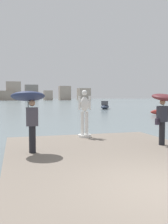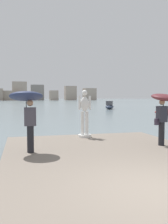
{
  "view_description": "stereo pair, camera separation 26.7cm",
  "coord_description": "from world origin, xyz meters",
  "px_view_note": "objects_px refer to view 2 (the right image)",
  "views": [
    {
      "loc": [
        -2.97,
        -4.26,
        2.24
      ],
      "look_at": [
        0.0,
        6.38,
        1.55
      ],
      "focal_mm": 40.21,
      "sensor_mm": 36.0,
      "label": 1
    },
    {
      "loc": [
        -2.71,
        -4.32,
        2.24
      ],
      "look_at": [
        0.0,
        6.38,
        1.55
      ],
      "focal_mm": 40.21,
      "sensor_mm": 36.0,
      "label": 2
    }
  ],
  "objects_px": {
    "onlooker_left": "(27,103)",
    "onlooker_right": "(163,106)",
    "boat_near": "(110,106)",
    "statue_white_figure": "(85,115)"
  },
  "relations": [
    {
      "from": "onlooker_left",
      "to": "onlooker_right",
      "type": "bearing_deg",
      "value": 0.4
    },
    {
      "from": "onlooker_left",
      "to": "boat_near",
      "type": "height_order",
      "value": "onlooker_left"
    },
    {
      "from": "onlooker_left",
      "to": "onlooker_right",
      "type": "xyz_separation_m",
      "value": [
        4.97,
        0.03,
        -0.12
      ]
    },
    {
      "from": "statue_white_figure",
      "to": "onlooker_left",
      "type": "bearing_deg",
      "value": -135.26
    },
    {
      "from": "statue_white_figure",
      "to": "onlooker_left",
      "type": "distance_m",
      "value": 3.69
    },
    {
      "from": "onlooker_left",
      "to": "boat_near",
      "type": "distance_m",
      "value": 37.1
    },
    {
      "from": "onlooker_right",
      "to": "boat_near",
      "type": "bearing_deg",
      "value": 73.2
    },
    {
      "from": "onlooker_left",
      "to": "boat_near",
      "type": "relative_size",
      "value": 0.48
    },
    {
      "from": "onlooker_right",
      "to": "onlooker_left",
      "type": "bearing_deg",
      "value": -179.6
    },
    {
      "from": "onlooker_left",
      "to": "onlooker_right",
      "type": "distance_m",
      "value": 4.97
    }
  ]
}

